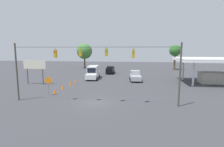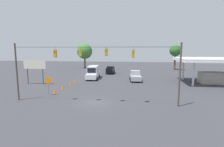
{
  "view_description": "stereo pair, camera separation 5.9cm",
  "coord_description": "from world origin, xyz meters",
  "px_view_note": "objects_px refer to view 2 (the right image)",
  "views": [
    {
      "loc": [
        -4.88,
        20.88,
        6.74
      ],
      "look_at": [
        -1.06,
        -9.43,
        2.4
      ],
      "focal_mm": 28.0,
      "sensor_mm": 36.0,
      "label": 1
    },
    {
      "loc": [
        -4.94,
        20.87,
        6.74
      ],
      "look_at": [
        -1.06,
        -9.43,
        2.4
      ],
      "focal_mm": 28.0,
      "sensor_mm": 36.0,
      "label": 2
    }
  ],
  "objects_px": {
    "gas_station": "(213,65)",
    "traffic_cone_second": "(63,87)",
    "box_truck_white_withflow_far": "(93,72)",
    "traffic_cone_fourth": "(75,81)",
    "traffic_cone_nearest": "(55,91)",
    "traffic_cone_third": "(71,83)",
    "overhead_signal_span": "(93,64)",
    "tree_horizon_left": "(85,51)",
    "roadside_billboard": "(35,66)",
    "sedan_black_withflow_deep": "(110,70)",
    "tree_horizon_right": "(175,51)",
    "work_zone_sign": "(48,82)",
    "pickup_truck_silver_oncoming_far": "(135,76)"
  },
  "relations": [
    {
      "from": "overhead_signal_span",
      "to": "traffic_cone_second",
      "type": "distance_m",
      "value": 10.7
    },
    {
      "from": "work_zone_sign",
      "to": "traffic_cone_fourth",
      "type": "bearing_deg",
      "value": -93.2
    },
    {
      "from": "traffic_cone_fourth",
      "to": "traffic_cone_third",
      "type": "bearing_deg",
      "value": 91.2
    },
    {
      "from": "box_truck_white_withflow_far",
      "to": "traffic_cone_fourth",
      "type": "height_order",
      "value": "box_truck_white_withflow_far"
    },
    {
      "from": "traffic_cone_fourth",
      "to": "tree_horizon_left",
      "type": "bearing_deg",
      "value": -78.06
    },
    {
      "from": "work_zone_sign",
      "to": "overhead_signal_span",
      "type": "bearing_deg",
      "value": 159.44
    },
    {
      "from": "sedan_black_withflow_deep",
      "to": "traffic_cone_nearest",
      "type": "relative_size",
      "value": 6.36
    },
    {
      "from": "traffic_cone_nearest",
      "to": "traffic_cone_second",
      "type": "height_order",
      "value": "same"
    },
    {
      "from": "overhead_signal_span",
      "to": "tree_horizon_right",
      "type": "bearing_deg",
      "value": -115.55
    },
    {
      "from": "roadside_billboard",
      "to": "work_zone_sign",
      "type": "height_order",
      "value": "roadside_billboard"
    },
    {
      "from": "traffic_cone_third",
      "to": "gas_station",
      "type": "height_order",
      "value": "gas_station"
    },
    {
      "from": "overhead_signal_span",
      "to": "roadside_billboard",
      "type": "bearing_deg",
      "value": -36.09
    },
    {
      "from": "traffic_cone_nearest",
      "to": "traffic_cone_third",
      "type": "relative_size",
      "value": 1.0
    },
    {
      "from": "gas_station",
      "to": "tree_horizon_left",
      "type": "xyz_separation_m",
      "value": [
        32.61,
        -23.72,
        2.23
      ]
    },
    {
      "from": "traffic_cone_nearest",
      "to": "gas_station",
      "type": "bearing_deg",
      "value": -156.97
    },
    {
      "from": "tree_horizon_right",
      "to": "traffic_cone_third",
      "type": "bearing_deg",
      "value": 48.11
    },
    {
      "from": "overhead_signal_span",
      "to": "tree_horizon_left",
      "type": "distance_m",
      "value": 41.02
    },
    {
      "from": "traffic_cone_second",
      "to": "tree_horizon_right",
      "type": "xyz_separation_m",
      "value": [
        -24.78,
        -30.49,
        5.71
      ]
    },
    {
      "from": "box_truck_white_withflow_far",
      "to": "traffic_cone_second",
      "type": "height_order",
      "value": "box_truck_white_withflow_far"
    },
    {
      "from": "traffic_cone_fourth",
      "to": "gas_station",
      "type": "xyz_separation_m",
      "value": [
        -27.03,
        -2.64,
        3.26
      ]
    },
    {
      "from": "overhead_signal_span",
      "to": "sedan_black_withflow_deep",
      "type": "distance_m",
      "value": 26.56
    },
    {
      "from": "work_zone_sign",
      "to": "traffic_cone_nearest",
      "type": "bearing_deg",
      "value": -109.47
    },
    {
      "from": "traffic_cone_third",
      "to": "tree_horizon_left",
      "type": "xyz_separation_m",
      "value": [
        5.63,
        -29.2,
        5.49
      ]
    },
    {
      "from": "traffic_cone_third",
      "to": "tree_horizon_left",
      "type": "height_order",
      "value": "tree_horizon_left"
    },
    {
      "from": "box_truck_white_withflow_far",
      "to": "pickup_truck_silver_oncoming_far",
      "type": "height_order",
      "value": "box_truck_white_withflow_far"
    },
    {
      "from": "box_truck_white_withflow_far",
      "to": "traffic_cone_second",
      "type": "distance_m",
      "value": 11.48
    },
    {
      "from": "gas_station",
      "to": "traffic_cone_second",
      "type": "bearing_deg",
      "value": 17.55
    },
    {
      "from": "traffic_cone_fourth",
      "to": "tree_horizon_right",
      "type": "relative_size",
      "value": 0.09
    },
    {
      "from": "box_truck_white_withflow_far",
      "to": "traffic_cone_second",
      "type": "xyz_separation_m",
      "value": [
        2.59,
        11.13,
        -1.05
      ]
    },
    {
      "from": "box_truck_white_withflow_far",
      "to": "work_zone_sign",
      "type": "height_order",
      "value": "box_truck_white_withflow_far"
    },
    {
      "from": "traffic_cone_third",
      "to": "work_zone_sign",
      "type": "relative_size",
      "value": 0.25
    },
    {
      "from": "box_truck_white_withflow_far",
      "to": "tree_horizon_left",
      "type": "height_order",
      "value": "tree_horizon_left"
    },
    {
      "from": "gas_station",
      "to": "roadside_billboard",
      "type": "height_order",
      "value": "gas_station"
    },
    {
      "from": "traffic_cone_nearest",
      "to": "tree_horizon_right",
      "type": "distance_m",
      "value": 42.03
    },
    {
      "from": "roadside_billboard",
      "to": "tree_horizon_left",
      "type": "relative_size",
      "value": 0.54
    },
    {
      "from": "overhead_signal_span",
      "to": "tree_horizon_right",
      "type": "distance_m",
      "value": 41.33
    },
    {
      "from": "box_truck_white_withflow_far",
      "to": "gas_station",
      "type": "height_order",
      "value": "gas_station"
    },
    {
      "from": "sedan_black_withflow_deep",
      "to": "traffic_cone_second",
      "type": "xyz_separation_m",
      "value": [
        5.44,
        19.47,
        -0.7
      ]
    },
    {
      "from": "traffic_cone_nearest",
      "to": "traffic_cone_second",
      "type": "bearing_deg",
      "value": -90.3
    },
    {
      "from": "traffic_cone_second",
      "to": "tree_horizon_left",
      "type": "distance_m",
      "value": 33.23
    },
    {
      "from": "box_truck_white_withflow_far",
      "to": "gas_station",
      "type": "relative_size",
      "value": 0.55
    },
    {
      "from": "traffic_cone_third",
      "to": "roadside_billboard",
      "type": "distance_m",
      "value": 7.64
    },
    {
      "from": "traffic_cone_fourth",
      "to": "tree_horizon_right",
      "type": "xyz_separation_m",
      "value": [
        -24.61,
        -24.52,
        5.71
      ]
    },
    {
      "from": "traffic_cone_second",
      "to": "roadside_billboard",
      "type": "xyz_separation_m",
      "value": [
        6.75,
        -3.21,
        3.1
      ]
    },
    {
      "from": "sedan_black_withflow_deep",
      "to": "tree_horizon_left",
      "type": "xyz_separation_m",
      "value": [
        10.84,
        -12.85,
        4.79
      ]
    },
    {
      "from": "box_truck_white_withflow_far",
      "to": "traffic_cone_fourth",
      "type": "xyz_separation_m",
      "value": [
        2.42,
        5.16,
        -1.05
      ]
    },
    {
      "from": "sedan_black_withflow_deep",
      "to": "traffic_cone_fourth",
      "type": "distance_m",
      "value": 14.51
    },
    {
      "from": "overhead_signal_span",
      "to": "traffic_cone_nearest",
      "type": "bearing_deg",
      "value": -28.66
    },
    {
      "from": "sedan_black_withflow_deep",
      "to": "gas_station",
      "type": "bearing_deg",
      "value": 153.47
    },
    {
      "from": "sedan_black_withflow_deep",
      "to": "tree_horizon_right",
      "type": "bearing_deg",
      "value": -150.32
    }
  ]
}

